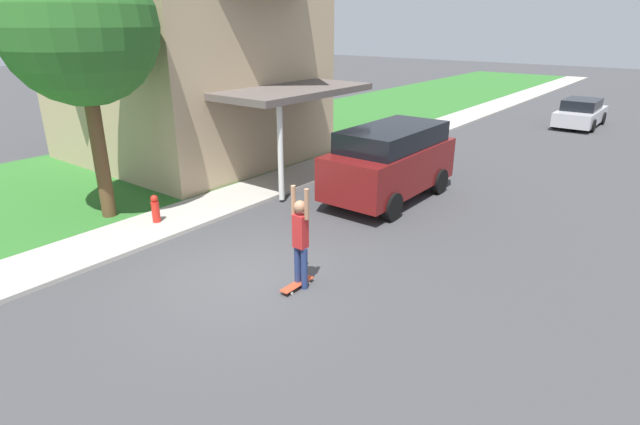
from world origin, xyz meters
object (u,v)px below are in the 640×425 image
at_px(skateboarder, 300,237).
at_px(skateboard, 297,284).
at_px(lawn_tree_near, 80,28).
at_px(fire_hydrant, 155,209).
at_px(suv_parked, 391,161).
at_px(car_down_street, 581,113).

relative_size(skateboarder, skateboard, 2.49).
bearing_deg(lawn_tree_near, skateboard, 1.98).
height_order(skateboard, fire_hydrant, fire_hydrant).
bearing_deg(lawn_tree_near, suv_parked, 49.56).
relative_size(suv_parked, skateboard, 5.46).
height_order(suv_parked, car_down_street, suv_parked).
bearing_deg(skateboarder, car_down_street, 88.46).
bearing_deg(skateboarder, fire_hydrant, 178.11).
distance_m(lawn_tree_near, skateboard, 7.86).
bearing_deg(suv_parked, car_down_street, 82.95).
relative_size(suv_parked, fire_hydrant, 6.28).
bearing_deg(skateboarder, skateboard, -108.87).
xyz_separation_m(suv_parked, skateboard, (1.29, -5.69, -1.07)).
relative_size(car_down_street, fire_hydrant, 5.67).
bearing_deg(skateboard, skateboarder, 71.13).
bearing_deg(lawn_tree_near, skateboarder, 2.77).
relative_size(lawn_tree_near, fire_hydrant, 9.04).
xyz_separation_m(skateboarder, skateboard, (-0.03, -0.09, -0.99)).
relative_size(suv_parked, skateboarder, 2.19).
distance_m(suv_parked, skateboard, 5.93).
relative_size(car_down_street, skateboard, 4.93).
xyz_separation_m(lawn_tree_near, skateboarder, (6.36, 0.31, -3.66)).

